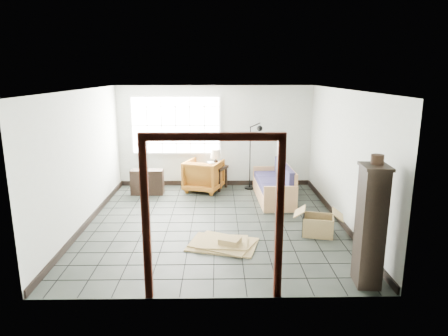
{
  "coord_description": "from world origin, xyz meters",
  "views": [
    {
      "loc": [
        0.06,
        -7.48,
        2.9
      ],
      "look_at": [
        0.19,
        0.3,
        1.04
      ],
      "focal_mm": 32.0,
      "sensor_mm": 36.0,
      "label": 1
    }
  ],
  "objects_px": {
    "side_table": "(215,170)",
    "tall_shelf": "(370,225)",
    "futon_sofa": "(276,186)",
    "armchair": "(204,174)"
  },
  "relations": [
    {
      "from": "armchair",
      "to": "tall_shelf",
      "type": "xyz_separation_m",
      "value": [
        2.44,
        -4.61,
        0.44
      ]
    },
    {
      "from": "side_table",
      "to": "tall_shelf",
      "type": "distance_m",
      "value": 5.28
    },
    {
      "from": "armchair",
      "to": "side_table",
      "type": "height_order",
      "value": "armchair"
    },
    {
      "from": "armchair",
      "to": "futon_sofa",
      "type": "bearing_deg",
      "value": 176.8
    },
    {
      "from": "futon_sofa",
      "to": "side_table",
      "type": "bearing_deg",
      "value": 145.79
    },
    {
      "from": "futon_sofa",
      "to": "tall_shelf",
      "type": "relative_size",
      "value": 1.13
    },
    {
      "from": "side_table",
      "to": "tall_shelf",
      "type": "xyz_separation_m",
      "value": [
        2.15,
        -4.8,
        0.39
      ]
    },
    {
      "from": "futon_sofa",
      "to": "tall_shelf",
      "type": "height_order",
      "value": "tall_shelf"
    },
    {
      "from": "futon_sofa",
      "to": "tall_shelf",
      "type": "xyz_separation_m",
      "value": [
        0.72,
        -3.9,
        0.57
      ]
    },
    {
      "from": "armchair",
      "to": "tall_shelf",
      "type": "distance_m",
      "value": 5.24
    }
  ]
}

